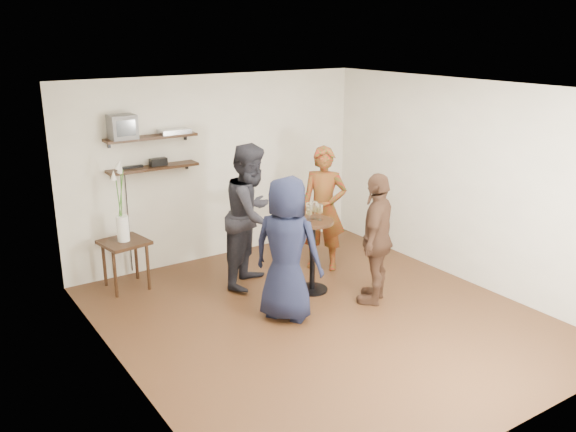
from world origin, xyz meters
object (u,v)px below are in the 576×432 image
at_px(radio, 158,162).
at_px(drinks_table, 313,246).
at_px(dvd_deck, 174,131).
at_px(side_table, 125,249).
at_px(crt_monitor, 122,127).
at_px(person_plaid, 324,209).
at_px(person_brown, 377,238).
at_px(person_dark, 252,215).
at_px(person_navy, 287,249).

relative_size(radio, drinks_table, 0.23).
distance_m(dvd_deck, side_table, 1.65).
distance_m(crt_monitor, person_plaid, 2.83).
xyz_separation_m(crt_monitor, drinks_table, (1.73, -1.68, -1.42)).
xyz_separation_m(side_table, person_plaid, (2.50, -0.83, 0.32)).
relative_size(crt_monitor, drinks_table, 0.34).
bearing_deg(person_brown, drinks_table, -90.00).
height_order(radio, person_dark, person_dark).
xyz_separation_m(crt_monitor, person_plaid, (2.32, -1.12, -1.17)).
bearing_deg(person_dark, dvd_deck, 79.52).
bearing_deg(drinks_table, person_navy, -146.75).
relative_size(crt_monitor, radio, 1.45).
relative_size(side_table, person_plaid, 0.37).
bearing_deg(person_dark, person_brown, -91.22).
height_order(crt_monitor, person_navy, crt_monitor).
height_order(radio, side_table, radio).
height_order(radio, person_brown, person_brown).
height_order(dvd_deck, person_brown, dvd_deck).
height_order(side_table, person_plaid, person_plaid).
xyz_separation_m(dvd_deck, side_table, (-0.88, -0.29, -1.37)).
xyz_separation_m(radio, side_table, (-0.64, -0.29, -0.99)).
height_order(crt_monitor, radio, crt_monitor).
xyz_separation_m(radio, person_brown, (1.75, -2.34, -0.72)).
xyz_separation_m(crt_monitor, person_brown, (2.20, -2.34, -1.22)).
bearing_deg(person_brown, person_plaid, -130.93).
height_order(person_dark, person_navy, person_dark).
bearing_deg(person_navy, side_table, 1.10).
xyz_separation_m(person_plaid, person_brown, (-0.11, -1.21, -0.05)).
distance_m(dvd_deck, person_dark, 1.53).
bearing_deg(crt_monitor, side_table, -122.80).
bearing_deg(dvd_deck, person_dark, -62.47).
height_order(dvd_deck, person_plaid, dvd_deck).
distance_m(dvd_deck, person_brown, 2.99).
bearing_deg(person_plaid, radio, -164.76).
relative_size(side_table, person_dark, 0.34).
distance_m(crt_monitor, dvd_deck, 0.70).
bearing_deg(side_table, dvd_deck, 18.44).
relative_size(drinks_table, person_brown, 0.59).
distance_m(dvd_deck, person_navy, 2.40).
bearing_deg(person_brown, person_dark, -88.78).
height_order(side_table, person_dark, person_dark).
distance_m(crt_monitor, person_navy, 2.65).
bearing_deg(dvd_deck, person_plaid, -34.72).
relative_size(crt_monitor, side_table, 0.50).
relative_size(radio, person_navy, 0.13).
height_order(crt_monitor, person_plaid, crt_monitor).
relative_size(person_plaid, person_brown, 1.06).
height_order(person_dark, person_brown, person_dark).
relative_size(crt_monitor, person_brown, 0.20).
bearing_deg(person_navy, drinks_table, -90.00).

